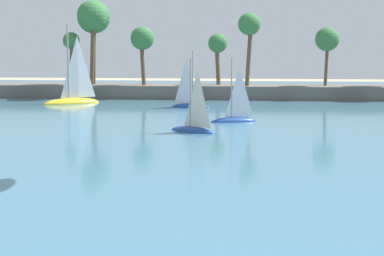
% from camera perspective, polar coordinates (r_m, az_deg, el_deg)
% --- Properties ---
extents(sea, '(220.00, 113.37, 0.06)m').
position_cam_1_polar(sea, '(68.05, 3.70, 1.46)').
color(sea, teal).
rests_on(sea, ground).
extents(palm_headland, '(97.88, 6.05, 13.46)m').
position_cam_1_polar(palm_headland, '(84.28, 5.43, 5.70)').
color(palm_headland, '#605B54').
rests_on(palm_headland, ground).
extents(sailboat_near_shore, '(4.38, 3.61, 6.40)m').
position_cam_1_polar(sailboat_near_shore, '(52.15, 0.13, 0.30)').
color(sailboat_near_shore, '#234793').
rests_on(sailboat_near_shore, sea).
extents(sailboat_mid_bay, '(6.89, 5.76, 10.11)m').
position_cam_1_polar(sailboat_mid_bay, '(78.37, -10.57, 2.83)').
color(sailboat_mid_bay, yellow).
rests_on(sailboat_mid_bay, sea).
extents(sailboat_toward_headland, '(4.54, 2.67, 6.32)m').
position_cam_1_polar(sailboat_toward_headland, '(59.05, 3.82, 1.12)').
color(sailboat_toward_headland, '#234793').
rests_on(sailboat_toward_headland, sea).
extents(sailboat_far_left, '(4.94, 3.13, 6.89)m').
position_cam_1_polar(sailboat_far_left, '(72.07, -0.19, 2.33)').
color(sailboat_far_left, '#234793').
rests_on(sailboat_far_left, sea).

